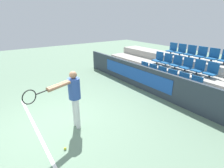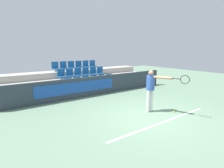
# 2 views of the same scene
# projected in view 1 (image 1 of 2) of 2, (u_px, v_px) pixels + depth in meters

# --- Properties ---
(ground_plane) EXTENTS (30.00, 30.00, 0.00)m
(ground_plane) POSITION_uv_depth(u_px,v_px,m) (58.00, 125.00, 5.16)
(ground_plane) COLOR slate
(court_baseline) EXTENTS (4.84, 0.08, 0.01)m
(court_baseline) POSITION_uv_depth(u_px,v_px,m) (38.00, 132.00, 4.85)
(court_baseline) COLOR white
(court_baseline) RESTS_ON ground
(barrier_wall) EXTENTS (9.74, 0.14, 1.05)m
(barrier_wall) POSITION_uv_depth(u_px,v_px,m) (153.00, 81.00, 7.15)
(barrier_wall) COLOR #2D3842
(barrier_wall) RESTS_ON ground
(bleacher_tier_front) EXTENTS (9.34, 1.04, 0.38)m
(bleacher_tier_front) POSITION_uv_depth(u_px,v_px,m) (162.00, 86.00, 7.57)
(bleacher_tier_front) COLOR #ADA89E
(bleacher_tier_front) RESTS_ON ground
(bleacher_tier_middle) EXTENTS (9.34, 1.04, 0.75)m
(bleacher_tier_middle) POSITION_uv_depth(u_px,v_px,m) (178.00, 78.00, 8.06)
(bleacher_tier_middle) COLOR #ADA89E
(bleacher_tier_middle) RESTS_ON ground
(bleacher_tier_back) EXTENTS (9.34, 1.04, 1.13)m
(bleacher_tier_back) POSITION_uv_depth(u_px,v_px,m) (191.00, 70.00, 8.55)
(bleacher_tier_back) COLOR #ADA89E
(bleacher_tier_back) RESTS_ON ground
(stadium_chair_0) EXTENTS (0.44, 0.38, 0.60)m
(stadium_chair_0) POSITION_uv_depth(u_px,v_px,m) (143.00, 69.00, 8.50)
(stadium_chair_0) COLOR #333333
(stadium_chair_0) RESTS_ON bleacher_tier_front
(stadium_chair_1) EXTENTS (0.44, 0.38, 0.60)m
(stadium_chair_1) POSITION_uv_depth(u_px,v_px,m) (151.00, 71.00, 8.09)
(stadium_chair_1) COLOR #333333
(stadium_chair_1) RESTS_ON bleacher_tier_front
(stadium_chair_2) EXTENTS (0.44, 0.38, 0.60)m
(stadium_chair_2) POSITION_uv_depth(u_px,v_px,m) (160.00, 74.00, 7.68)
(stadium_chair_2) COLOR #333333
(stadium_chair_2) RESTS_ON bleacher_tier_front
(stadium_chair_3) EXTENTS (0.44, 0.38, 0.60)m
(stadium_chair_3) POSITION_uv_depth(u_px,v_px,m) (171.00, 78.00, 7.27)
(stadium_chair_3) COLOR #333333
(stadium_chair_3) RESTS_ON bleacher_tier_front
(stadium_chair_4) EXTENTS (0.44, 0.38, 0.60)m
(stadium_chair_4) POSITION_uv_depth(u_px,v_px,m) (182.00, 81.00, 6.86)
(stadium_chair_4) COLOR #333333
(stadium_chair_4) RESTS_ON bleacher_tier_front
(stadium_chair_5) EXTENTS (0.44, 0.38, 0.60)m
(stadium_chair_5) POSITION_uv_depth(u_px,v_px,m) (195.00, 85.00, 6.45)
(stadium_chair_5) COLOR #333333
(stadium_chair_5) RESTS_ON bleacher_tier_front
(stadium_chair_6) EXTENTS (0.44, 0.38, 0.60)m
(stadium_chair_6) POSITION_uv_depth(u_px,v_px,m) (158.00, 59.00, 8.93)
(stadium_chair_6) COLOR #333333
(stadium_chair_6) RESTS_ON bleacher_tier_middle
(stadium_chair_7) EXTENTS (0.44, 0.38, 0.60)m
(stadium_chair_7) POSITION_uv_depth(u_px,v_px,m) (167.00, 61.00, 8.52)
(stadium_chair_7) COLOR #333333
(stadium_chair_7) RESTS_ON bleacher_tier_middle
(stadium_chair_8) EXTENTS (0.44, 0.38, 0.60)m
(stadium_chair_8) POSITION_uv_depth(u_px,v_px,m) (176.00, 63.00, 8.10)
(stadium_chair_8) COLOR #333333
(stadium_chair_8) RESTS_ON bleacher_tier_middle
(stadium_chair_9) EXTENTS (0.44, 0.38, 0.60)m
(stadium_chair_9) POSITION_uv_depth(u_px,v_px,m) (187.00, 65.00, 7.69)
(stadium_chair_9) COLOR #333333
(stadium_chair_9) RESTS_ON bleacher_tier_middle
(stadium_chair_10) EXTENTS (0.44, 0.38, 0.60)m
(stadium_chair_10) POSITION_uv_depth(u_px,v_px,m) (198.00, 68.00, 7.28)
(stadium_chair_10) COLOR #333333
(stadium_chair_10) RESTS_ON bleacher_tier_middle
(stadium_chair_11) EXTENTS (0.44, 0.38, 0.60)m
(stadium_chair_11) POSITION_uv_depth(u_px,v_px,m) (211.00, 71.00, 6.87)
(stadium_chair_11) COLOR #333333
(stadium_chair_11) RESTS_ON bleacher_tier_middle
(stadium_chair_12) EXTENTS (0.44, 0.38, 0.60)m
(stadium_chair_12) POSITION_uv_depth(u_px,v_px,m) (172.00, 49.00, 9.35)
(stadium_chair_12) COLOR #333333
(stadium_chair_12) RESTS_ON bleacher_tier_back
(stadium_chair_13) EXTENTS (0.44, 0.38, 0.60)m
(stadium_chair_13) POSITION_uv_depth(u_px,v_px,m) (181.00, 51.00, 8.94)
(stadium_chair_13) COLOR #333333
(stadium_chair_13) RESTS_ON bleacher_tier_back
(stadium_chair_14) EXTENTS (0.44, 0.38, 0.60)m
(stadium_chair_14) POSITION_uv_depth(u_px,v_px,m) (190.00, 52.00, 8.53)
(stadium_chair_14) COLOR #333333
(stadium_chair_14) RESTS_ON bleacher_tier_back
(stadium_chair_15) EXTENTS (0.44, 0.38, 0.60)m
(stadium_chair_15) POSITION_uv_depth(u_px,v_px,m) (201.00, 54.00, 8.12)
(stadium_chair_15) COLOR #333333
(stadium_chair_15) RESTS_ON bleacher_tier_back
(stadium_chair_16) EXTENTS (0.44, 0.38, 0.60)m
(stadium_chair_16) POSITION_uv_depth(u_px,v_px,m) (213.00, 56.00, 7.71)
(stadium_chair_16) COLOR #333333
(stadium_chair_16) RESTS_ON bleacher_tier_back
(tennis_player) EXTENTS (0.69, 1.49, 1.69)m
(tennis_player) POSITION_uv_depth(u_px,v_px,m) (73.00, 95.00, 4.68)
(tennis_player) COLOR silver
(tennis_player) RESTS_ON ground
(tennis_ball) EXTENTS (0.07, 0.07, 0.07)m
(tennis_ball) POSITION_uv_depth(u_px,v_px,m) (65.00, 149.00, 4.21)
(tennis_ball) COLOR #CCDB33
(tennis_ball) RESTS_ON ground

